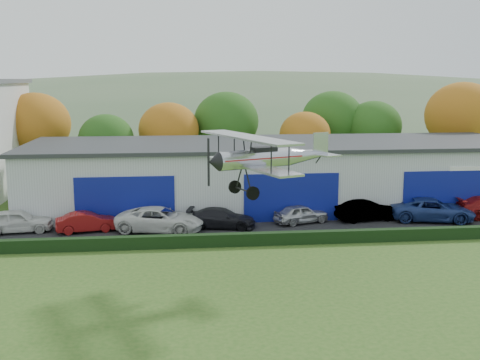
{
  "coord_description": "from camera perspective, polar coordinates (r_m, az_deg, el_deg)",
  "views": [
    {
      "loc": [
        -3.38,
        -19.13,
        10.37
      ],
      "look_at": [
        0.11,
        12.12,
        4.92
      ],
      "focal_mm": 43.64,
      "sensor_mm": 36.0,
      "label": 1
    }
  ],
  "objects": [
    {
      "name": "car_4",
      "position": [
        42.57,
        5.99,
        -3.3
      ],
      "size": [
        4.35,
        2.87,
        1.38
      ],
      "primitive_type": "imported",
      "rotation": [
        0.0,
        0.0,
        1.91
      ],
      "color": "silver",
      "rests_on": "apron"
    },
    {
      "name": "hedge",
      "position": [
        37.26,
        3.73,
        -5.71
      ],
      "size": [
        46.0,
        0.6,
        0.8
      ],
      "primitive_type": "cube",
      "color": "black",
      "rests_on": "ground"
    },
    {
      "name": "car_3",
      "position": [
        41.06,
        -1.82,
        -3.73
      ],
      "size": [
        5.09,
        2.92,
        1.39
      ],
      "primitive_type": "imported",
      "rotation": [
        0.0,
        0.0,
        1.36
      ],
      "color": "black",
      "rests_on": "apron"
    },
    {
      "name": "biplane",
      "position": [
        30.34,
        2.5,
        2.34
      ],
      "size": [
        7.31,
        8.21,
        3.11
      ],
      "rotation": [
        0.0,
        0.0,
        0.38
      ],
      "color": "silver"
    },
    {
      "name": "car_2",
      "position": [
        40.42,
        -7.84,
        -3.84
      ],
      "size": [
        6.44,
        4.05,
        1.66
      ],
      "primitive_type": "imported",
      "rotation": [
        0.0,
        0.0,
        1.34
      ],
      "color": "silver",
      "rests_on": "apron"
    },
    {
      "name": "car_0",
      "position": [
        42.62,
        -20.95,
        -3.75
      ],
      "size": [
        4.87,
        2.46,
        1.59
      ],
      "primitive_type": "imported",
      "rotation": [
        0.0,
        0.0,
        1.7
      ],
      "color": "silver",
      "rests_on": "apron"
    },
    {
      "name": "apron",
      "position": [
        41.93,
        2.58,
        -4.46
      ],
      "size": [
        48.0,
        9.0,
        0.05
      ],
      "primitive_type": "cube",
      "color": "black",
      "rests_on": "ground"
    },
    {
      "name": "tree_belt",
      "position": [
        60.09,
        -2.33,
        5.27
      ],
      "size": [
        75.7,
        13.22,
        10.12
      ],
      "color": "#3D2614",
      "rests_on": "ground"
    },
    {
      "name": "hangar",
      "position": [
        48.47,
        3.66,
        0.65
      ],
      "size": [
        40.6,
        12.6,
        5.3
      ],
      "color": "#B2B7BC",
      "rests_on": "ground"
    },
    {
      "name": "car_1",
      "position": [
        41.33,
        -14.74,
        -3.99
      ],
      "size": [
        4.34,
        2.24,
        1.36
      ],
      "primitive_type": "imported",
      "rotation": [
        0.0,
        0.0,
        1.77
      ],
      "color": "maroon",
      "rests_on": "apron"
    },
    {
      "name": "distant_hills",
      "position": [
        160.85,
        -6.66,
        1.39
      ],
      "size": [
        430.0,
        196.0,
        56.0
      ],
      "color": "#4C6642",
      "rests_on": "ground"
    },
    {
      "name": "car_5",
      "position": [
        44.14,
        12.3,
        -2.89
      ],
      "size": [
        4.91,
        2.39,
        1.55
      ],
      "primitive_type": "imported",
      "rotation": [
        0.0,
        0.0,
        1.74
      ],
      "color": "gray",
      "rests_on": "apron"
    },
    {
      "name": "car_6",
      "position": [
        45.28,
        18.32,
        -2.77
      ],
      "size": [
        6.49,
        4.11,
        1.67
      ],
      "primitive_type": "imported",
      "rotation": [
        0.0,
        0.0,
        1.33
      ],
      "color": "navy",
      "rests_on": "apron"
    }
  ]
}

